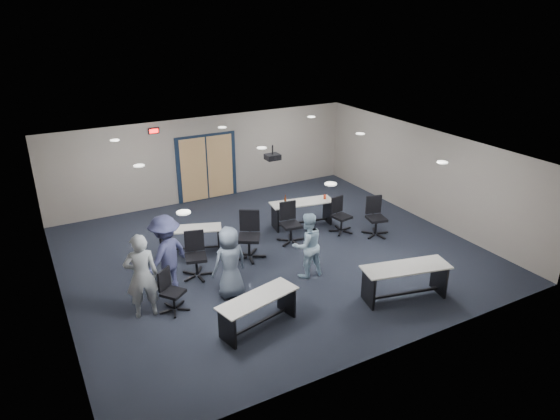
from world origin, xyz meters
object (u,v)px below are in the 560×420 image
person_back (166,255)px  table_back_left (190,236)px  table_front_right (405,277)px  chair_back_c (291,224)px  person_gray (142,276)px  table_back_right (302,209)px  person_plaid (230,262)px  chair_loose_left (173,291)px  table_front_left (258,307)px  chair_back_a (196,256)px  chair_back_b (249,236)px  chair_back_d (342,215)px  chair_loose_right (377,217)px  person_lightblue (307,245)px

person_back → table_back_left: bearing=-154.6°
table_front_right → table_back_left: size_ratio=1.17×
chair_back_c → person_gray: (-4.30, -1.50, 0.37)m
table_back_right → person_plaid: size_ratio=1.17×
table_back_right → chair_loose_left: (-4.56, -2.43, -0.05)m
table_front_left → chair_back_c: bearing=37.1°
table_front_left → chair_back_a: 2.51m
table_back_left → person_back: 2.01m
chair_back_c → person_back: bearing=-160.2°
person_back → table_back_right: bearing=169.2°
chair_back_b → person_gray: 3.21m
chair_back_d → person_plaid: size_ratio=0.62×
person_plaid → chair_loose_left: bearing=-6.5°
chair_loose_left → chair_loose_right: (6.01, 0.89, 0.08)m
table_front_right → chair_back_d: chair_back_d is taller
chair_back_c → person_gray: person_gray is taller
chair_back_b → person_gray: bearing=-126.5°
chair_back_b → chair_back_d: (2.93, 0.15, -0.10)m
table_back_right → chair_back_b: (-2.18, -1.06, 0.09)m
person_gray → person_back: (0.69, 0.64, 0.00)m
table_front_right → person_plaid: (-3.24, 1.92, 0.28)m
chair_back_a → chair_back_c: size_ratio=0.99×
table_back_left → person_back: person_back is taller
chair_loose_left → person_back: bearing=42.9°
chair_back_b → chair_loose_left: chair_back_b is taller
table_front_right → person_lightblue: person_lightblue is taller
table_back_left → person_lightblue: size_ratio=1.08×
table_front_left → chair_back_c: (2.46, 3.00, 0.08)m
chair_back_c → chair_loose_left: 4.08m
table_front_right → chair_loose_right: bearing=75.2°
chair_loose_right → person_lightblue: size_ratio=0.69×
chair_back_d → chair_loose_right: 0.95m
chair_back_c → person_gray: bearing=-154.4°
person_lightblue → chair_loose_right: bearing=-160.8°
chair_back_c → chair_back_a: bearing=-163.3°
chair_back_a → chair_back_b: chair_back_b is taller
table_back_left → chair_loose_left: size_ratio=1.84×
table_back_left → person_gray: size_ratio=0.93×
table_back_right → person_plaid: person_plaid is taller
chair_back_d → person_lightblue: person_lightblue is taller
chair_back_c → person_back: person_back is taller
person_plaid → person_lightblue: 1.91m
table_back_left → chair_back_a: 1.33m
chair_loose_right → person_plaid: size_ratio=0.67×
table_front_right → chair_back_a: (-3.62, 3.04, 0.01)m
table_front_left → person_back: size_ratio=0.97×
table_back_left → chair_back_c: (2.54, -0.78, 0.10)m
table_back_right → person_plaid: (-3.28, -2.44, 0.30)m
chair_back_a → chair_loose_right: size_ratio=1.00×
table_back_left → person_lightblue: bearing=-31.1°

